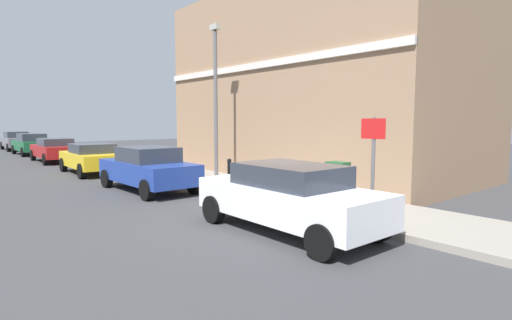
# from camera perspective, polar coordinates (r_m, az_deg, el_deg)

# --- Properties ---
(ground) EXTENTS (80.00, 80.00, 0.00)m
(ground) POSITION_cam_1_polar(r_m,az_deg,el_deg) (10.19, 2.12, -7.83)
(ground) COLOR #38383A
(sidewalk) EXTENTS (2.72, 30.00, 0.15)m
(sidewalk) POSITION_cam_1_polar(r_m,az_deg,el_deg) (15.98, -7.48, -2.68)
(sidewalk) COLOR gray
(sidewalk) RESTS_ON ground
(corner_building) EXTENTS (7.32, 12.55, 7.67)m
(corner_building) POSITION_cam_1_polar(r_m,az_deg,el_deg) (17.84, 9.28, 10.27)
(corner_building) COLOR #937256
(corner_building) RESTS_ON ground
(car_white) EXTENTS (1.86, 4.40, 1.46)m
(car_white) POSITION_cam_1_polar(r_m,az_deg,el_deg) (8.55, 4.68, -5.17)
(car_white) COLOR silver
(car_white) RESTS_ON ground
(car_blue) EXTENTS (1.93, 4.28, 1.49)m
(car_blue) POSITION_cam_1_polar(r_m,az_deg,el_deg) (14.01, -15.15, -1.14)
(car_blue) COLOR navy
(car_blue) RESTS_ON ground
(car_yellow) EXTENTS (2.04, 4.17, 1.35)m
(car_yellow) POSITION_cam_1_polar(r_m,az_deg,el_deg) (19.40, -22.35, 0.31)
(car_yellow) COLOR gold
(car_yellow) RESTS_ON ground
(car_red) EXTENTS (1.95, 4.43, 1.37)m
(car_red) POSITION_cam_1_polar(r_m,az_deg,el_deg) (25.71, -26.78, 1.35)
(car_red) COLOR maroon
(car_red) RESTS_ON ground
(car_green) EXTENTS (1.87, 4.25, 1.48)m
(car_green) POSITION_cam_1_polar(r_m,az_deg,el_deg) (31.87, -29.41, 2.02)
(car_green) COLOR #195933
(car_green) RESTS_ON ground
(car_grey) EXTENTS (1.82, 4.38, 1.50)m
(car_grey) POSITION_cam_1_polar(r_m,az_deg,el_deg) (37.63, -31.03, 2.41)
(car_grey) COLOR slate
(car_grey) RESTS_ON ground
(utility_cabinet) EXTENTS (0.46, 0.61, 1.15)m
(utility_cabinet) POSITION_cam_1_polar(r_m,az_deg,el_deg) (10.71, 11.52, -3.56)
(utility_cabinet) COLOR #1E4C28
(utility_cabinet) RESTS_ON sidewalk
(bollard_near_cabinet) EXTENTS (0.14, 0.14, 1.04)m
(bollard_near_cabinet) POSITION_cam_1_polar(r_m,az_deg,el_deg) (11.94, 5.14, -2.41)
(bollard_near_cabinet) COLOR black
(bollard_near_cabinet) RESTS_ON sidewalk
(bollard_far_kerb) EXTENTS (0.14, 0.14, 1.04)m
(bollard_far_kerb) POSITION_cam_1_polar(r_m,az_deg,el_deg) (12.62, -3.82, -1.97)
(bollard_far_kerb) COLOR black
(bollard_far_kerb) RESTS_ON sidewalk
(street_sign) EXTENTS (0.08, 0.60, 2.30)m
(street_sign) POSITION_cam_1_polar(r_m,az_deg,el_deg) (9.00, 16.37, 0.88)
(street_sign) COLOR #59595B
(street_sign) RESTS_ON sidewalk
(lamppost) EXTENTS (0.20, 0.44, 5.72)m
(lamppost) POSITION_cam_1_polar(r_m,az_deg,el_deg) (15.05, -5.78, 9.15)
(lamppost) COLOR #59595B
(lamppost) RESTS_ON sidewalk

